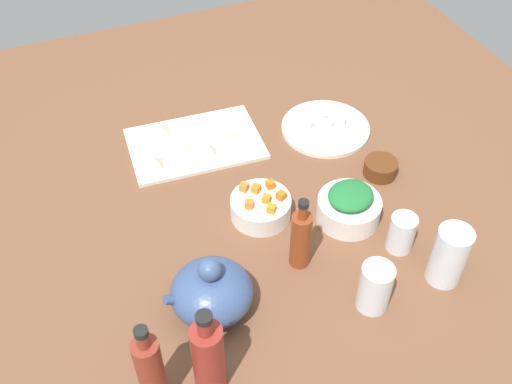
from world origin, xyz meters
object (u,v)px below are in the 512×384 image
Objects in this scene: bowl_carrots at (259,208)px; teapot at (211,292)px; drinking_glass_0 at (375,287)px; bottle_2 at (301,238)px; bowl_small_side at (381,168)px; bottle_1 at (151,372)px; bowl_greens at (349,209)px; bottle_0 at (208,357)px; drinking_glass_2 at (402,233)px; cutting_board at (195,144)px; plate_tofu at (325,128)px; drinking_glass_1 at (449,256)px.

bowl_carrots is 0.78× the size of teapot.
teapot is at bearing 47.36° from bowl_carrots.
bottle_2 is at bearing -59.85° from drinking_glass_0.
bowl_small_side is 0.37× the size of bottle_1.
bowl_greens is at bearing -162.68° from teapot.
bottle_0 reaches higher than drinking_glass_2.
drinking_glass_2 is at bearing 121.66° from cutting_board.
drinking_glass_2 is at bearing -162.91° from bottle_0.
bowl_small_side is (-14.70, -10.32, -0.95)cm from bowl_greens.
drinking_glass_2 is (-22.23, 4.59, -3.08)cm from bottle_2.
bowl_greens is 20.57cm from bowl_carrots.
teapot reaches higher than drinking_glass_0.
bowl_greens is 1.04× the size of bowl_carrots.
drinking_glass_2 is (-49.37, -15.18, -4.73)cm from bottle_0.
plate_tofu is 79.22cm from bottle_0.
bottle_0 is at bearing 74.35° from cutting_board.
bowl_carrots is at bearing -39.27° from drinking_glass_2.
teapot is 0.96× the size of bottle_2.
drinking_glass_0 is at bearing 159.62° from teapot.
plate_tofu is 1.05× the size of bottle_1.
bottle_0 is 1.97× the size of drinking_glass_0.
drinking_glass_2 is at bearing 140.73° from bowl_carrots.
drinking_glass_0 is at bearing -173.35° from bottle_0.
drinking_glass_0 reaches higher than drinking_glass_2.
bowl_small_side is 77.31cm from bottle_1.
drinking_glass_0 is (-9.03, 15.55, -2.06)cm from bottle_2.
drinking_glass_0 is at bearing 106.23° from cutting_board.
bowl_greens is (-24.67, 38.34, 2.44)cm from cutting_board.
drinking_glass_2 is (3.67, 43.00, 4.02)cm from plate_tofu.
cutting_board is 45.66cm from bowl_greens.
bottle_1 is at bearing 3.25° from drinking_glass_1.
bottle_0 is 53.82cm from drinking_glass_1.
bowl_carrots is 43.69cm from bottle_0.
bottle_1 reaches higher than bowl_small_side.
teapot is at bearing 75.85° from cutting_board.
bowl_greens is 1.76× the size of bowl_small_side.
drinking_glass_1 reaches higher than bowl_carrots.
plate_tofu is at bearing 168.11° from cutting_board.
teapot reaches higher than plate_tofu.
drinking_glass_1 is (-0.54, 53.64, 6.47)cm from plate_tofu.
drinking_glass_1 reaches higher than cutting_board.
bowl_greens is 1.03× the size of drinking_glass_1.
bottle_0 is (24.31, 35.67, 6.74)cm from bowl_carrots.
cutting_board is 4.10× the size of bowl_small_side.
bottle_0 reaches higher than plate_tofu.
bottle_0 reaches higher than teapot.
drinking_glass_1 is at bearing 167.07° from teapot.
bowl_greens is 0.78× the size of bottle_2.
bottle_0 is (53.04, 58.18, 8.75)cm from plate_tofu.
drinking_glass_1 reaches higher than drinking_glass_2.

